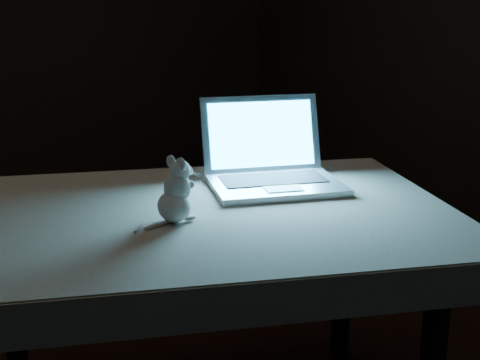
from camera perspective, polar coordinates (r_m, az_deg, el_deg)
table at (r=1.88m, az=-3.74°, el=-13.04°), size 1.51×1.23×0.69m
tablecloth at (r=1.81m, az=-4.66°, el=-3.73°), size 1.66×1.44×0.10m
laptop at (r=1.91m, az=3.28°, el=3.03°), size 0.47×0.44×0.26m
plush_mouse at (r=1.64m, az=-5.91°, el=-0.91°), size 0.17×0.17×0.17m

